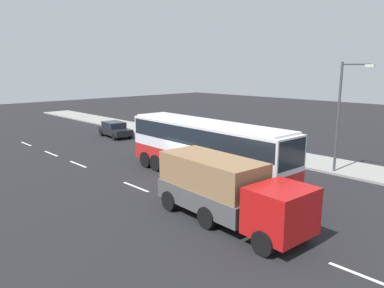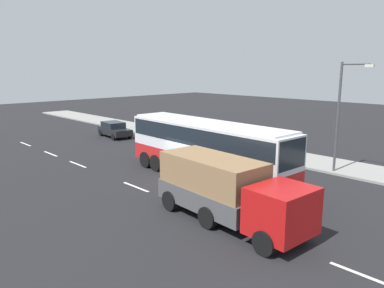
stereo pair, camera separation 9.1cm
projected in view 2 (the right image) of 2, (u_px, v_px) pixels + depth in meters
ground_plane at (180, 179)px, 22.82m from camera, size 120.00×120.00×0.00m
sidewalk_curb at (270, 153)px, 29.38m from camera, size 80.00×4.00×0.15m
lane_centreline at (110, 177)px, 23.21m from camera, size 32.49×0.16×0.01m
coach_bus at (206, 144)px, 22.29m from camera, size 12.13×3.03×3.60m
cargo_truck at (227, 189)px, 16.18m from camera, size 7.67×2.98×2.79m
car_black_sedan at (114, 129)px, 36.64m from camera, size 4.36×2.28×1.50m
pedestrian_near_curb at (231, 138)px, 30.82m from camera, size 0.32×0.32×1.51m
street_lamp at (342, 109)px, 23.16m from camera, size 2.00×0.24×6.98m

